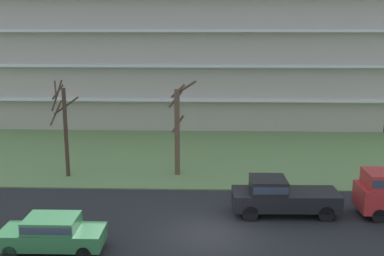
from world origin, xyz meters
TOP-DOWN VIEW (x-y plane):
  - ground at (0.00, 0.00)m, footprint 160.00×160.00m
  - grass_lawn_strip at (0.00, 14.00)m, footprint 80.00×16.00m
  - apartment_building at (0.00, 27.92)m, footprint 51.57×12.80m
  - tree_far_left at (-9.17, 8.31)m, footprint 1.63×1.62m
  - tree_left at (-2.03, 8.95)m, footprint 1.87×1.44m
  - pickup_black_near_left at (3.69, 2.49)m, footprint 5.44×2.12m
  - sedan_green_center_left at (-6.70, -2.00)m, footprint 4.41×1.82m

SIDE VIEW (x-z plane):
  - ground at x=0.00m, z-range 0.00..0.00m
  - grass_lawn_strip at x=0.00m, z-range 0.00..0.08m
  - sedan_green_center_left at x=-6.70m, z-range 0.09..1.66m
  - pickup_black_near_left at x=3.69m, z-range 0.04..1.99m
  - tree_left at x=-2.03m, z-range 0.09..6.29m
  - tree_far_left at x=-9.17m, z-range 0.25..6.47m
  - apartment_building at x=0.00m, z-range 0.00..15.29m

